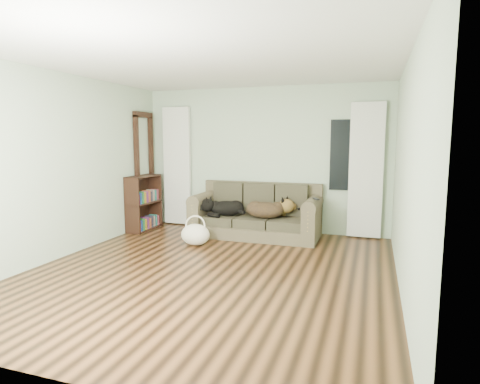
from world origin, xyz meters
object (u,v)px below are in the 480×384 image
(tote_bag, at_px, (195,235))
(bookshelf, at_px, (144,203))
(sofa, at_px, (255,210))
(dog_shepherd, at_px, (267,209))
(dog_black_lab, at_px, (224,208))

(tote_bag, height_order, bookshelf, bookshelf)
(sofa, relative_size, dog_shepherd, 3.20)
(dog_black_lab, xyz_separation_m, bookshelf, (-1.57, -0.06, 0.02))
(tote_bag, bearing_deg, sofa, 50.48)
(dog_black_lab, height_order, dog_shepherd, dog_shepherd)
(sofa, bearing_deg, bookshelf, -175.61)
(dog_black_lab, height_order, bookshelf, bookshelf)
(dog_shepherd, relative_size, tote_bag, 1.45)
(dog_shepherd, bearing_deg, tote_bag, 43.66)
(dog_black_lab, bearing_deg, bookshelf, 175.32)
(sofa, distance_m, dog_shepherd, 0.24)
(dog_black_lab, bearing_deg, sofa, 3.59)
(sofa, height_order, dog_black_lab, sofa)
(sofa, distance_m, tote_bag, 1.18)
(sofa, height_order, dog_shepherd, sofa)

